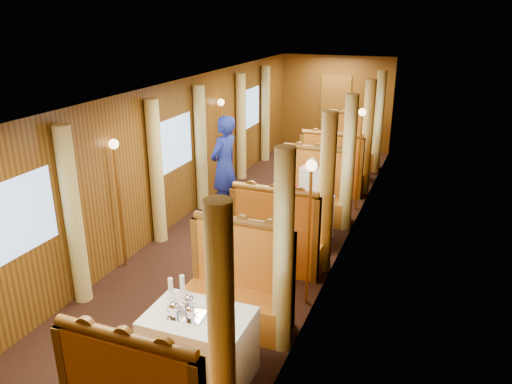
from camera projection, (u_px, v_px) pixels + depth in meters
The scene contains 46 objects.
floor at pixel (255, 234), 8.55m from camera, with size 3.00×12.00×0.01m, color black, non-canonical shape.
ceiling at pixel (255, 86), 7.69m from camera, with size 3.00×12.00×0.01m, color silver, non-canonical shape.
wall_far at pixel (335, 103), 13.37m from camera, with size 3.00×2.50×0.01m, color brown, non-canonical shape.
wall_left at pixel (174, 155), 8.62m from camera, with size 12.00×2.50×0.01m, color brown, non-canonical shape.
wall_right at pixel (346, 174), 7.61m from camera, with size 12.00×2.50×0.01m, color brown, non-canonical shape.
doorway_far at pixel (335, 113), 13.43m from camera, with size 0.80×0.04×2.00m, color brown.
table_near at pixel (199, 346), 5.10m from camera, with size 1.05×0.72×0.75m, color white.
banquette_near_aft at pixel (238, 293), 5.97m from camera, with size 1.30×0.55×1.34m.
table_mid at pixel (297, 220), 8.16m from camera, with size 1.05×0.72×0.75m, color white.
banquette_mid_fwd at pixel (278, 243), 7.26m from camera, with size 1.30×0.55×1.34m.
banquette_mid_aft at pixel (313, 197), 9.04m from camera, with size 1.30×0.55×1.34m.
table_far at pixel (342, 162), 11.23m from camera, with size 1.05×0.72×0.75m, color white.
banquette_far_fwd at pixel (332, 173), 10.33m from camera, with size 1.30×0.55×1.34m.
banquette_far_aft at pixel (351, 149), 12.10m from camera, with size 1.30×0.55×1.34m.
tea_tray at pixel (187, 316), 4.95m from camera, with size 0.34×0.26×0.01m, color silver.
teapot_left at pixel (174, 312), 4.91m from camera, with size 0.17×0.12×0.13m, color silver, non-canonical shape.
teapot_right at pixel (190, 315), 4.87m from camera, with size 0.15×0.11×0.12m, color silver, non-canonical shape.
teapot_back at pixel (189, 304), 5.03m from camera, with size 0.16×0.12×0.13m, color silver, non-canonical shape.
fruit_plate at pixel (215, 328), 4.74m from camera, with size 0.21×0.21×0.05m.
cup_inboard at pixel (171, 292), 5.18m from camera, with size 0.08×0.08×0.26m.
cup_outboard at pixel (183, 289), 5.24m from camera, with size 0.08×0.08×0.26m.
rose_vase_mid at pixel (296, 189), 7.95m from camera, with size 0.06×0.06×0.36m.
rose_vase_far at pixel (342, 138), 11.06m from camera, with size 0.06×0.06×0.36m.
window_left_near at pixel (14, 219), 5.48m from camera, with size 1.20×0.90×0.01m, color #88ADDC, non-canonical shape.
curtain_left_near_b at pixel (73, 217), 6.22m from camera, with size 0.22×0.22×2.35m, color #DCCA71.
window_right_near at pixel (268, 266), 4.48m from camera, with size 1.20×0.90×0.01m, color #88ADDC, non-canonical shape.
curtain_right_near_a at pixel (222, 339), 3.93m from camera, with size 0.22×0.22×2.35m, color #DCCA71.
curtain_right_near_b at pixel (283, 254), 5.29m from camera, with size 0.22×0.22×2.35m, color #DCCA71.
window_left_mid at pixel (174, 144), 8.55m from camera, with size 1.20×0.90×0.01m, color #88ADDC, non-canonical shape.
curtain_left_mid_a at pixel (156, 173), 7.92m from camera, with size 0.22×0.22×2.35m, color #DCCA71.
curtain_left_mid_b at pixel (201, 149), 9.29m from camera, with size 0.22×0.22×2.35m, color #DCCA71.
window_right_mid at pixel (346, 162), 7.55m from camera, with size 1.20×0.90×0.01m, color #88ADDC, non-canonical shape.
curtain_right_mid_a at pixel (326, 194), 6.99m from camera, with size 0.22×0.22×2.35m, color #DCCA71.
curtain_right_mid_b at pixel (348, 164), 8.36m from camera, with size 0.22×0.22×2.35m, color #DCCA71.
window_left_far at pixel (250, 108), 11.62m from camera, with size 1.20×0.90×0.01m, color #88ADDC, non-canonical shape.
curtain_left_far_a at pixel (241, 127), 10.99m from camera, with size 0.22×0.22×2.35m, color #DCCA71.
curtain_left_far_b at pixel (265, 114), 12.36m from camera, with size 0.22×0.22×2.35m, color #DCCA71.
window_right_far at pixel (379, 118), 10.61m from camera, with size 1.20×0.90×0.01m, color #88ADDC, non-canonical shape.
curtain_right_far_a at pixel (367, 138), 10.06m from camera, with size 0.22×0.22×2.35m, color #DCCA71.
curtain_right_far_b at pixel (378, 123), 11.43m from camera, with size 0.22×0.22×2.35m, color #DCCA71.
sconce_left_fore at pixel (117, 178), 7.01m from camera, with size 0.14×0.14×1.95m.
sconce_right_fore at pixel (310, 204), 6.06m from camera, with size 0.14×0.14×1.95m.
sconce_left_aft at pixel (222, 127), 10.08m from camera, with size 0.14×0.14×1.95m.
sconce_right_aft at pixel (360, 139), 9.13m from camera, with size 0.14×0.14×1.95m.
steward at pixel (224, 166), 9.08m from camera, with size 0.68×0.45×1.86m, color navy.
passenger at pixel (311, 184), 8.75m from camera, with size 0.40×0.44×0.76m.
Camera 1 is at (2.81, -7.25, 3.61)m, focal length 35.00 mm.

